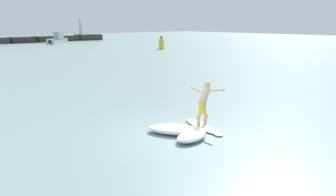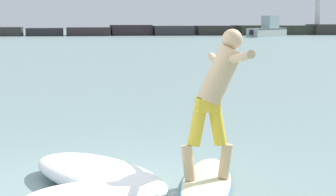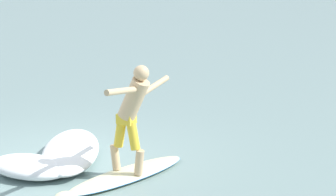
{
  "view_description": "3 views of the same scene",
  "coord_description": "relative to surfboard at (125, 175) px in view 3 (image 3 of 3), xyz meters",
  "views": [
    {
      "loc": [
        -8.06,
        -8.23,
        4.12
      ],
      "look_at": [
        1.15,
        1.93,
        0.93
      ],
      "focal_mm": 35.0,
      "sensor_mm": 36.0,
      "label": 1
    },
    {
      "loc": [
        0.02,
        -6.18,
        1.97
      ],
      "look_at": [
        1.13,
        1.86,
        0.82
      ],
      "focal_mm": 60.0,
      "sensor_mm": 36.0,
      "label": 2
    },
    {
      "loc": [
        6.24,
        -6.62,
        3.56
      ],
      "look_at": [
        1.47,
        1.18,
        1.09
      ],
      "focal_mm": 60.0,
      "sensor_mm": 36.0,
      "label": 3
    }
  ],
  "objects": [
    {
      "name": "surfer",
      "position": [
        0.13,
        0.05,
        1.1
      ],
      "size": [
        0.73,
        1.68,
        1.76
      ],
      "color": "tan",
      "rests_on": "surfboard"
    },
    {
      "name": "wave_foam_at_tail",
      "position": [
        -1.37,
        -0.71,
        0.1
      ],
      "size": [
        1.5,
        1.0,
        0.3
      ],
      "color": "white",
      "rests_on": "ground"
    },
    {
      "name": "wave_foam_at_nose",
      "position": [
        -1.27,
        0.17,
        0.11
      ],
      "size": [
        2.04,
        2.34,
        0.32
      ],
      "color": "white",
      "rests_on": "ground"
    },
    {
      "name": "ground_plane",
      "position": [
        -1.34,
        -0.09,
        -0.05
      ],
      "size": [
        200.0,
        200.0,
        0.0
      ],
      "primitive_type": "plane",
      "color": "gray"
    },
    {
      "name": "surfboard",
      "position": [
        0.0,
        0.0,
        0.0
      ],
      "size": [
        1.17,
        2.5,
        0.23
      ],
      "color": "beige",
      "rests_on": "ground"
    }
  ]
}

